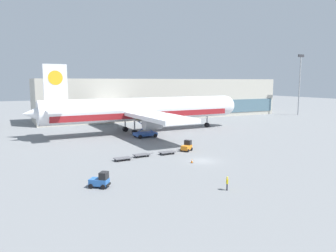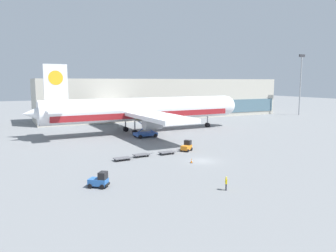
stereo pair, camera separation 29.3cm
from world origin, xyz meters
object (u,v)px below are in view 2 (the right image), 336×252
object	(u,v)px
airplane_main	(142,110)
baggage_tug_mid	(187,146)
traffic_cone_near	(191,161)
scissor_lift_loader	(145,129)
baggage_dolly_third	(167,152)
light_mast	(301,80)
baggage_dolly_lead	(122,158)
baggage_tug_foreground	(99,180)
baggage_dolly_second	(141,155)
ground_crew_near	(226,182)

from	to	relation	value
airplane_main	baggage_tug_mid	distance (m)	25.56
traffic_cone_near	scissor_lift_loader	bearing A→B (deg)	83.57
airplane_main	baggage_dolly_third	distance (m)	27.19
baggage_tug_mid	scissor_lift_loader	bearing A→B (deg)	58.44
light_mast	baggage_tug_mid	size ratio (longest dim) A/B	8.35
baggage_dolly_third	light_mast	bearing A→B (deg)	24.40
baggage_dolly_lead	baggage_tug_mid	bearing A→B (deg)	5.18
baggage_tug_foreground	baggage_dolly_third	size ratio (longest dim) A/B	0.75
baggage_dolly_second	traffic_cone_near	distance (m)	9.57
airplane_main	baggage_tug_foreground	size ratio (longest dim) A/B	20.79
ground_crew_near	traffic_cone_near	bearing A→B (deg)	-161.10
baggage_tug_mid	baggage_dolly_second	world-z (taller)	baggage_tug_mid
baggage_dolly_lead	baggage_dolly_second	bearing A→B (deg)	13.15
baggage_tug_mid	baggage_dolly_third	distance (m)	4.82
airplane_main	scissor_lift_loader	size ratio (longest dim) A/B	11.03
traffic_cone_near	airplane_main	bearing A→B (deg)	81.32
airplane_main	scissor_lift_loader	bearing A→B (deg)	-107.91
ground_crew_near	baggage_dolly_second	bearing A→B (deg)	-141.27
scissor_lift_loader	baggage_tug_mid	size ratio (longest dim) A/B	1.87
ground_crew_near	baggage_dolly_third	bearing A→B (deg)	-154.57
baggage_tug_foreground	ground_crew_near	distance (m)	15.67
baggage_tug_mid	traffic_cone_near	size ratio (longest dim) A/B	3.69
scissor_lift_loader	traffic_cone_near	size ratio (longest dim) A/B	6.93
scissor_lift_loader	traffic_cone_near	distance (m)	26.51
scissor_lift_loader	baggage_dolly_second	size ratio (longest dim) A/B	1.41
baggage_tug_mid	traffic_cone_near	xyz separation A→B (m)	(-4.00, -8.46, -0.50)
baggage_dolly_third	traffic_cone_near	size ratio (longest dim) A/B	4.90
baggage_tug_mid	baggage_dolly_second	xyz separation A→B (m)	(-9.63, -0.72, -0.49)
light_mast	baggage_tug_mid	distance (m)	83.77
baggage_tug_foreground	ground_crew_near	bearing A→B (deg)	7.51
scissor_lift_loader	ground_crew_near	distance (m)	40.26
scissor_lift_loader	baggage_tug_foreground	size ratio (longest dim) A/B	1.89
airplane_main	scissor_lift_loader	distance (m)	8.52
ground_crew_near	airplane_main	bearing A→B (deg)	-157.90
baggage_tug_foreground	airplane_main	bearing A→B (deg)	99.26
ground_crew_near	baggage_dolly_lead	bearing A→B (deg)	-130.44
airplane_main	ground_crew_near	xyz separation A→B (m)	(-8.27, -47.00, -4.84)
scissor_lift_loader	baggage_dolly_third	xyz separation A→B (m)	(-3.67, -18.79, -1.46)
scissor_lift_loader	baggage_dolly_lead	size ratio (longest dim) A/B	1.41
baggage_dolly_third	baggage_tug_foreground	bearing A→B (deg)	-143.23
scissor_lift_loader	baggage_dolly_third	world-z (taller)	scissor_lift_loader
airplane_main	baggage_dolly_third	size ratio (longest dim) A/B	15.57
baggage_tug_foreground	ground_crew_near	world-z (taller)	baggage_tug_foreground
light_mast	traffic_cone_near	xyz separation A→B (m)	(-77.32, -46.91, -13.21)
baggage_dolly_second	baggage_dolly_third	world-z (taller)	same
scissor_lift_loader	baggage_dolly_second	distance (m)	20.50
light_mast	baggage_dolly_lead	bearing A→B (deg)	-155.13
baggage_tug_mid	baggage_dolly_third	bearing A→B (deg)	156.54
scissor_lift_loader	baggage_tug_mid	xyz separation A→B (m)	(1.03, -17.84, -0.97)
light_mast	baggage_dolly_third	xyz separation A→B (m)	(-78.03, -39.40, -13.19)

